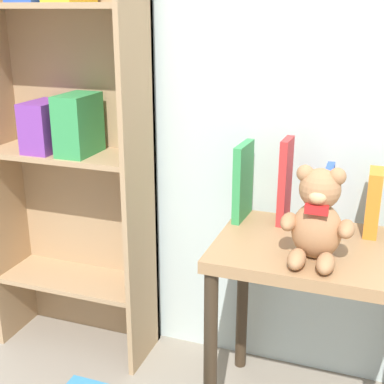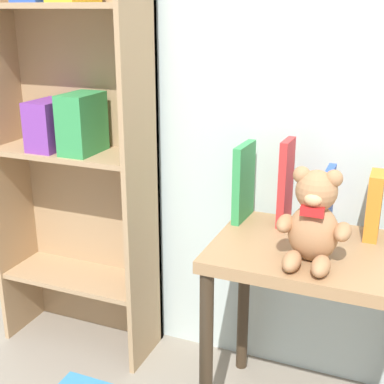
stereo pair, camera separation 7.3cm
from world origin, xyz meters
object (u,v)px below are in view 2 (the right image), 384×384
at_px(book_standing_green, 244,182).
at_px(bookshelf_side, 74,127).
at_px(teddy_bear, 314,220).
at_px(book_standing_orange, 374,205).
at_px(book_standing_blue, 327,202).
at_px(display_table, 315,281).
at_px(book_standing_red, 286,183).

bearing_deg(book_standing_green, bookshelf_side, -178.18).
bearing_deg(teddy_bear, book_standing_orange, 59.72).
xyz_separation_m(bookshelf_side, book_standing_blue, (0.89, -0.03, -0.15)).
bearing_deg(display_table, book_standing_green, 152.54).
distance_m(teddy_bear, book_standing_orange, 0.27).
relative_size(book_standing_green, book_standing_orange, 1.25).
distance_m(display_table, book_standing_red, 0.31).
relative_size(book_standing_green, book_standing_red, 0.91).
distance_m(book_standing_green, book_standing_blue, 0.26).
relative_size(display_table, teddy_bear, 2.33).
bearing_deg(book_standing_blue, display_table, -90.77).
xyz_separation_m(display_table, book_standing_red, (-0.13, 0.14, 0.24)).
relative_size(display_table, book_standing_green, 2.44).
height_order(display_table, book_standing_orange, book_standing_orange).
bearing_deg(bookshelf_side, book_standing_orange, -0.28).
bearing_deg(display_table, book_standing_orange, 47.19).
xyz_separation_m(book_standing_red, book_standing_orange, (0.26, -0.00, -0.04)).
height_order(display_table, book_standing_blue, book_standing_blue).
xyz_separation_m(display_table, teddy_bear, (-0.00, -0.09, 0.22)).
bearing_deg(bookshelf_side, teddy_bear, -14.85).
xyz_separation_m(teddy_bear, book_standing_green, (-0.26, 0.23, 0.01)).
bearing_deg(book_standing_red, book_standing_blue, -7.69).
distance_m(display_table, teddy_bear, 0.24).
height_order(book_standing_green, book_standing_red, book_standing_red).
xyz_separation_m(bookshelf_side, teddy_bear, (0.89, -0.24, -0.13)).
xyz_separation_m(display_table, book_standing_blue, (-0.00, 0.12, 0.20)).
relative_size(teddy_bear, book_standing_blue, 1.30).
bearing_deg(book_standing_orange, book_standing_red, 179.10).
distance_m(display_table, book_standing_orange, 0.28).
relative_size(bookshelf_side, book_standing_blue, 7.67).
xyz_separation_m(book_standing_green, book_standing_orange, (0.40, 0.01, -0.02)).
distance_m(display_table, book_standing_green, 0.37).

